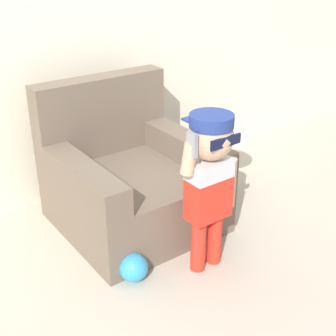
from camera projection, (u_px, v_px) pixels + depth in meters
ground_plane at (152, 221)px, 3.27m from camera, size 10.00×10.00×0.00m
wall_back at (89, 16)px, 3.24m from camera, size 10.00×0.05×2.60m
armchair at (129, 180)px, 3.17m from camera, size 0.96×0.98×0.95m
person_child at (210, 170)px, 2.56m from camera, size 0.39×0.29×0.96m
side_table at (222, 156)px, 3.61m from camera, size 0.39×0.39×0.45m
toy_ball at (134, 267)px, 2.68m from camera, size 0.17×0.17×0.17m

